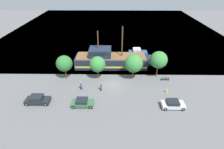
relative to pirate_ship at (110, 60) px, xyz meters
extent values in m
plane|color=#5B5B5E|center=(0.84, -8.22, -1.71)|extent=(160.00, 160.00, 0.00)
plane|color=#38667F|center=(0.84, 35.78, -1.71)|extent=(80.00, 80.00, 0.00)
cube|color=#192338|center=(0.21, 0.00, -0.45)|extent=(17.18, 4.90, 2.53)
cube|color=gold|center=(0.21, 0.00, -0.83)|extent=(16.84, 4.98, 0.45)
cube|color=#192338|center=(9.40, 0.00, -0.07)|extent=(1.40, 2.70, 1.77)
cube|color=brown|center=(0.21, 0.00, 0.94)|extent=(16.49, 4.51, 0.25)
cube|color=#192338|center=(-2.36, 0.00, 2.00)|extent=(5.15, 3.92, 1.87)
cube|color=black|center=(-2.36, 0.00, 2.28)|extent=(4.90, 3.98, 0.67)
cylinder|color=#4C331E|center=(2.79, 0.00, 4.58)|extent=(0.28, 0.28, 7.04)
cylinder|color=#4C331E|center=(-2.79, 0.00, 4.06)|extent=(0.28, 0.28, 5.98)
cube|color=navy|center=(7.65, 6.95, -1.27)|extent=(5.12, 2.55, 0.89)
cube|color=silver|center=(7.27, 6.95, -0.35)|extent=(2.05, 1.99, 0.93)
cube|color=black|center=(7.88, 6.95, -0.35)|extent=(0.12, 1.78, 0.75)
cube|color=#2D5B38|center=(-4.47, -14.92, -1.18)|extent=(3.82, 1.87, 0.56)
cube|color=black|center=(-4.59, -14.92, -0.64)|extent=(1.99, 1.68, 0.52)
cylinder|color=black|center=(-3.02, -15.76, -1.38)|extent=(0.66, 0.22, 0.66)
cylinder|color=gray|center=(-3.02, -15.76, -1.38)|extent=(0.25, 0.25, 0.25)
cylinder|color=black|center=(-3.02, -14.08, -1.38)|extent=(0.66, 0.22, 0.66)
cylinder|color=gray|center=(-3.02, -14.08, -1.38)|extent=(0.25, 0.25, 0.25)
cylinder|color=black|center=(-5.92, -15.76, -1.38)|extent=(0.66, 0.22, 0.66)
cylinder|color=gray|center=(-5.92, -15.76, -1.38)|extent=(0.25, 0.25, 0.25)
cylinder|color=black|center=(-5.92, -14.08, -1.38)|extent=(0.66, 0.22, 0.66)
cylinder|color=gray|center=(-5.92, -14.08, -1.38)|extent=(0.25, 0.25, 0.25)
cube|color=black|center=(-12.57, -14.31, -1.16)|extent=(4.26, 1.90, 0.60)
cube|color=black|center=(-12.70, -14.31, -0.54)|extent=(2.22, 1.71, 0.64)
cylinder|color=black|center=(-10.92, -15.16, -1.37)|extent=(0.68, 0.22, 0.68)
cylinder|color=gray|center=(-10.92, -15.16, -1.37)|extent=(0.26, 0.25, 0.26)
cylinder|color=black|center=(-10.92, -13.45, -1.37)|extent=(0.68, 0.22, 0.68)
cylinder|color=gray|center=(-10.92, -13.45, -1.37)|extent=(0.26, 0.25, 0.26)
cylinder|color=black|center=(-14.22, -15.16, -1.37)|extent=(0.68, 0.22, 0.68)
cylinder|color=gray|center=(-14.22, -15.16, -1.37)|extent=(0.26, 0.25, 0.26)
cylinder|color=black|center=(-14.22, -13.45, -1.37)|extent=(0.68, 0.22, 0.68)
cylinder|color=gray|center=(-14.22, -13.45, -1.37)|extent=(0.26, 0.25, 0.26)
cube|color=#B7BCC6|center=(11.10, -15.23, -1.14)|extent=(3.87, 1.86, 0.66)
cube|color=black|center=(10.99, -15.23, -0.55)|extent=(2.01, 1.68, 0.52)
cylinder|color=black|center=(12.59, -16.07, -1.39)|extent=(0.64, 0.22, 0.64)
cylinder|color=gray|center=(12.59, -16.07, -1.39)|extent=(0.24, 0.25, 0.24)
cylinder|color=black|center=(12.59, -14.39, -1.39)|extent=(0.64, 0.22, 0.64)
cylinder|color=gray|center=(12.59, -14.39, -1.39)|extent=(0.24, 0.25, 0.24)
cylinder|color=black|center=(9.62, -16.07, -1.39)|extent=(0.64, 0.22, 0.64)
cylinder|color=gray|center=(9.62, -16.07, -1.39)|extent=(0.24, 0.25, 0.24)
cylinder|color=black|center=(9.62, -14.39, -1.39)|extent=(0.64, 0.22, 0.64)
cylinder|color=gray|center=(9.62, -14.39, -1.39)|extent=(0.24, 0.25, 0.24)
cylinder|color=yellow|center=(11.17, -10.84, -1.43)|extent=(0.22, 0.22, 0.56)
sphere|color=yellow|center=(11.17, -10.84, -1.08)|extent=(0.25, 0.25, 0.25)
cylinder|color=yellow|center=(11.01, -10.84, -1.40)|extent=(0.10, 0.09, 0.09)
cylinder|color=yellow|center=(11.33, -10.84, -1.40)|extent=(0.10, 0.09, 0.09)
cube|color=#4C4742|center=(12.00, -6.48, -1.29)|extent=(1.61, 0.45, 0.05)
cube|color=#4C4742|center=(12.00, -6.67, -1.06)|extent=(1.61, 0.06, 0.40)
cube|color=#2D2D2D|center=(11.26, -6.48, -1.51)|extent=(0.12, 0.36, 0.40)
cube|color=#2D2D2D|center=(12.75, -6.48, -1.51)|extent=(0.12, 0.36, 0.40)
cylinder|color=#232838|center=(-5.50, -10.16, -1.28)|extent=(0.27, 0.27, 0.87)
cylinder|color=#2D4C93|center=(-5.50, -10.16, -0.51)|extent=(0.32, 0.32, 0.67)
sphere|color=beige|center=(-5.50, -10.16, -0.06)|extent=(0.23, 0.23, 0.23)
cylinder|color=#232838|center=(-1.58, -10.45, -1.29)|extent=(0.27, 0.27, 0.84)
cylinder|color=#B22323|center=(-1.58, -10.45, -0.55)|extent=(0.32, 0.32, 0.65)
sphere|color=tan|center=(-1.58, -10.45, -0.11)|extent=(0.23, 0.23, 0.23)
cylinder|color=brown|center=(-9.51, -5.91, -0.63)|extent=(0.24, 0.24, 2.18)
sphere|color=#286B2D|center=(-9.51, -5.91, 1.91)|extent=(3.41, 3.41, 3.41)
cylinder|color=brown|center=(-2.53, -5.89, -0.69)|extent=(0.24, 0.24, 2.05)
sphere|color=#337A38|center=(-2.53, -5.89, 1.77)|extent=(3.37, 3.37, 3.37)
cylinder|color=brown|center=(5.06, -5.84, -0.68)|extent=(0.24, 0.24, 2.07)
sphere|color=#337A38|center=(5.06, -5.84, 2.00)|extent=(3.86, 3.86, 3.86)
cylinder|color=brown|center=(10.42, -4.92, -0.44)|extent=(0.24, 0.24, 2.56)
sphere|color=#337A38|center=(10.42, -4.92, 2.40)|extent=(3.67, 3.67, 3.67)
camera|label=1|loc=(0.94, -38.45, 18.58)|focal=28.00mm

